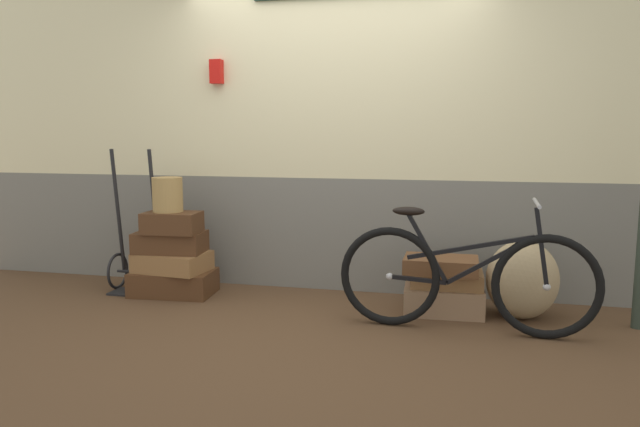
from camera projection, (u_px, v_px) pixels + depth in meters
name	position (u px, v px, depth m)	size (l,w,h in m)	color
ground	(312.00, 320.00, 4.36)	(8.75, 5.20, 0.06)	#513823
station_building	(337.00, 127.00, 4.98)	(6.75, 0.74, 2.77)	slate
suitcase_0	(174.00, 282.00, 4.94)	(0.66, 0.41, 0.20)	#4C2D19
suitcase_1	(173.00, 262.00, 4.91)	(0.57, 0.40, 0.16)	olive
suitcase_2	(170.00, 242.00, 4.90)	(0.56, 0.33, 0.17)	#4C2D19
suitcase_3	(172.00, 223.00, 4.82)	(0.45, 0.29, 0.17)	#4C2D19
suitcase_4	(444.00, 300.00, 4.43)	(0.58, 0.38, 0.20)	#937051
suitcase_5	(447.00, 279.00, 4.42)	(0.52, 0.34, 0.12)	olive
suitcase_6	(441.00, 265.00, 4.36)	(0.54, 0.34, 0.11)	brown
wicker_basket	(168.00, 195.00, 4.81)	(0.24, 0.24, 0.28)	#A8844C
luggage_trolley	(137.00, 260.00, 5.02)	(0.43, 0.38, 1.21)	black
burlap_sack	(522.00, 280.00, 4.27)	(0.51, 0.43, 0.57)	tan
bicycle	(465.00, 279.00, 3.97)	(1.73, 0.46, 0.91)	black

